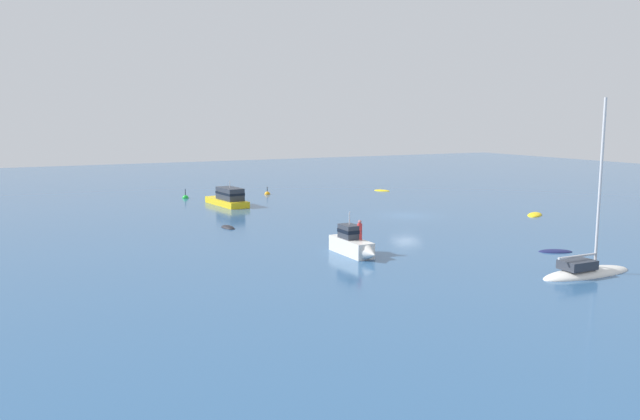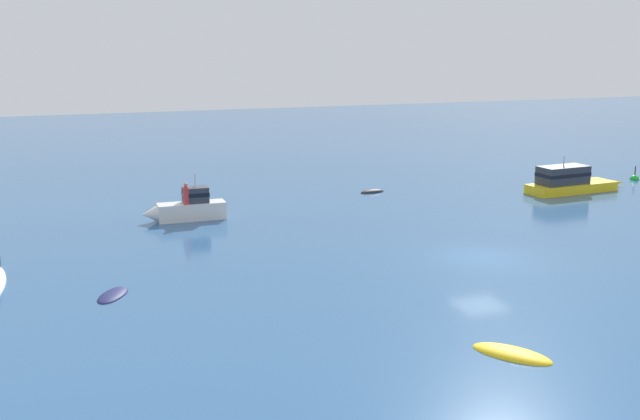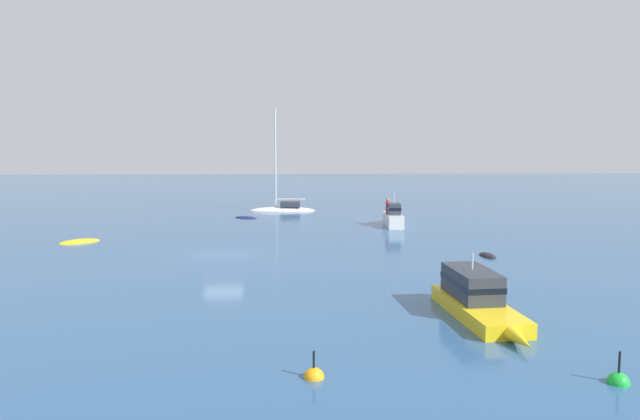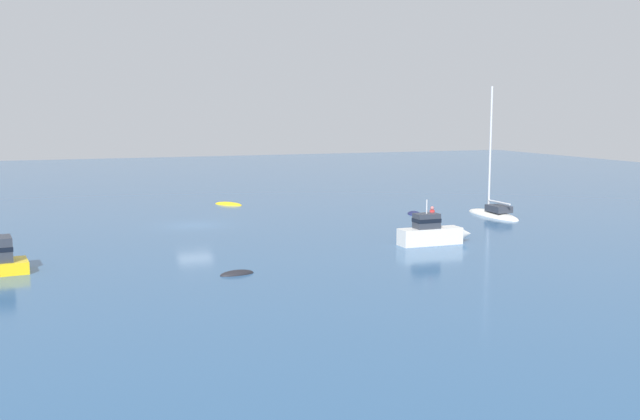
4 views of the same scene
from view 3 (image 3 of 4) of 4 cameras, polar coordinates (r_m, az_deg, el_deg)
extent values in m
plane|color=#2D5684|center=(42.45, -8.56, -3.93)|extent=(160.00, 160.00, 0.00)
ellipsoid|color=#191E4C|center=(60.04, -6.56, -0.71)|extent=(2.50, 1.96, 0.33)
ellipsoid|color=yellow|center=(49.82, -20.46, -2.68)|extent=(3.09, 2.69, 0.47)
cube|color=silver|center=(54.83, 6.46, -0.89)|extent=(1.26, 4.04, 1.04)
cone|color=silver|center=(57.26, 6.09, -0.55)|extent=(1.05, 1.01, 1.04)
cube|color=#2D333D|center=(54.44, 6.52, 0.10)|extent=(1.01, 1.50, 0.93)
cube|color=black|center=(54.44, 6.52, 0.15)|extent=(1.05, 1.54, 0.24)
cylinder|color=silver|center=(54.35, 6.53, 1.04)|extent=(0.08, 0.08, 0.87)
cylinder|color=red|center=(54.99, 5.98, 0.25)|extent=(0.32, 0.32, 1.06)
sphere|color=#B76767|center=(54.92, 5.99, 0.92)|extent=(0.24, 0.24, 0.24)
ellipsoid|color=silver|center=(65.19, -3.34, -0.07)|extent=(6.62, 2.04, 0.81)
cube|color=#2D333D|center=(65.09, -2.64, 0.51)|extent=(2.00, 1.37, 0.52)
cylinder|color=silver|center=(64.79, -3.95, 4.59)|extent=(0.17, 0.17, 9.81)
cylinder|color=silver|center=(65.04, -2.62, 0.95)|extent=(2.96, 0.19, 0.13)
ellipsoid|color=black|center=(42.81, 14.58, -3.99)|extent=(1.07, 1.95, 0.45)
cube|color=yellow|center=(29.01, 13.80, -8.53)|extent=(2.71, 6.86, 0.64)
cone|color=yellow|center=(25.38, 17.29, -10.89)|extent=(0.80, 1.73, 0.64)
cube|color=#2D333D|center=(29.53, 13.25, -6.33)|extent=(1.99, 3.70, 1.27)
cube|color=black|center=(29.51, 13.25, -6.21)|extent=(2.04, 3.74, 0.24)
cylinder|color=silver|center=(29.32, 13.30, -4.44)|extent=(0.08, 0.08, 0.71)
cylinder|color=red|center=(28.84, 14.14, -6.96)|extent=(0.32, 0.32, 0.99)
sphere|color=#BA715D|center=(28.70, 14.18, -5.77)|extent=(0.24, 0.24, 0.24)
sphere|color=orange|center=(21.68, -0.54, -14.59)|extent=(0.69, 0.69, 0.69)
cylinder|color=black|center=(21.46, -0.55, -13.04)|extent=(0.08, 0.08, 0.56)
sphere|color=green|center=(23.28, 24.82, -13.71)|extent=(0.71, 0.71, 0.71)
cylinder|color=black|center=(23.05, 24.91, -12.07)|extent=(0.08, 0.08, 0.69)
camera|label=1|loc=(94.29, 15.80, 7.38)|focal=35.55mm
camera|label=2|loc=(71.94, -34.05, 8.20)|focal=43.88mm
camera|label=4|loc=(57.90, 55.75, 4.36)|focal=41.97mm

